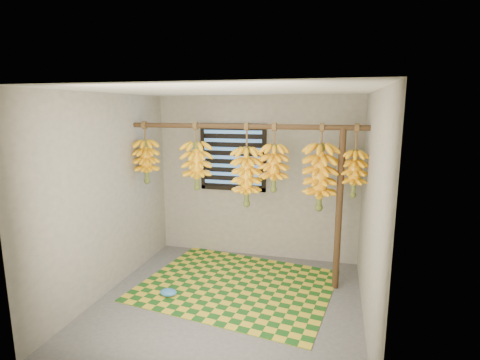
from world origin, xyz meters
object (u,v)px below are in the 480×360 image
(support_post, at_px, (339,211))
(banana_bunch_c, at_px, (247,177))
(banana_bunch_e, at_px, (320,177))
(woven_mat, at_px, (236,285))
(banana_bunch_a, at_px, (146,161))
(banana_bunch_d, at_px, (274,168))
(banana_bunch_b, at_px, (197,165))
(plastic_bag, at_px, (168,292))
(banana_bunch_f, at_px, (354,173))

(support_post, bearing_deg, banana_bunch_c, -180.00)
(banana_bunch_c, relative_size, banana_bunch_e, 1.01)
(woven_mat, relative_size, banana_bunch_a, 2.79)
(banana_bunch_a, xyz_separation_m, banana_bunch_d, (1.74, 0.00, -0.02))
(banana_bunch_b, bearing_deg, banana_bunch_d, 0.00)
(banana_bunch_a, relative_size, banana_bunch_c, 0.78)
(banana_bunch_b, bearing_deg, support_post, 0.00)
(woven_mat, bearing_deg, plastic_bag, -146.17)
(woven_mat, relative_size, banana_bunch_f, 2.69)
(support_post, xyz_separation_m, banana_bunch_e, (-0.24, 0.00, 0.40))
(woven_mat, height_order, banana_bunch_d, banana_bunch_d)
(banana_bunch_a, distance_m, banana_bunch_d, 1.74)
(woven_mat, height_order, banana_bunch_f, banana_bunch_f)
(woven_mat, height_order, banana_bunch_e, banana_bunch_e)
(support_post, distance_m, banana_bunch_c, 1.21)
(banana_bunch_d, bearing_deg, woven_mat, -147.37)
(support_post, height_order, banana_bunch_f, banana_bunch_f)
(banana_bunch_a, height_order, banana_bunch_d, same)
(banana_bunch_d, bearing_deg, banana_bunch_e, 0.00)
(banana_bunch_a, height_order, banana_bunch_b, same)
(banana_bunch_c, bearing_deg, banana_bunch_e, 0.00)
(plastic_bag, height_order, banana_bunch_e, banana_bunch_e)
(banana_bunch_a, height_order, banana_bunch_f, same)
(woven_mat, xyz_separation_m, plastic_bag, (-0.72, -0.48, 0.05))
(banana_bunch_c, bearing_deg, banana_bunch_b, 180.00)
(support_post, relative_size, plastic_bag, 9.56)
(support_post, relative_size, banana_bunch_d, 2.36)
(plastic_bag, relative_size, banana_bunch_c, 0.20)
(woven_mat, relative_size, banana_bunch_c, 2.19)
(plastic_bag, xyz_separation_m, banana_bunch_f, (2.08, 0.74, 1.42))
(banana_bunch_a, relative_size, banana_bunch_b, 0.95)
(woven_mat, relative_size, banana_bunch_b, 2.65)
(banana_bunch_b, bearing_deg, woven_mat, -23.41)
(support_post, relative_size, banana_bunch_c, 1.89)
(support_post, distance_m, banana_bunch_f, 0.49)
(support_post, height_order, woven_mat, support_post)
(banana_bunch_c, distance_m, banana_bunch_e, 0.91)
(banana_bunch_c, bearing_deg, banana_bunch_f, 0.00)
(banana_bunch_c, relative_size, banana_bunch_d, 1.25)
(plastic_bag, bearing_deg, banana_bunch_d, 33.39)
(support_post, relative_size, banana_bunch_b, 2.29)
(banana_bunch_e, bearing_deg, banana_bunch_c, -180.00)
(banana_bunch_c, xyz_separation_m, banana_bunch_d, (0.35, 0.00, 0.13))
(banana_bunch_b, height_order, banana_bunch_c, same)
(banana_bunch_c, bearing_deg, woven_mat, -103.85)
(support_post, bearing_deg, banana_bunch_d, 180.00)
(woven_mat, distance_m, banana_bunch_f, 2.02)
(banana_bunch_c, bearing_deg, support_post, 0.00)
(banana_bunch_b, relative_size, banana_bunch_f, 1.01)
(banana_bunch_c, bearing_deg, banana_bunch_d, 0.00)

